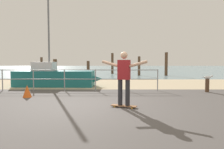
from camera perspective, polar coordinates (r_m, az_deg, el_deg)
ground_plane at (r=5.96m, az=-3.99°, el=-10.47°), size 24.00×10.00×0.04m
beach_strip at (r=13.85m, az=-1.57°, el=-2.44°), size 24.00×6.00×0.04m
sea_surface at (r=41.79m, az=-0.38°, el=1.56°), size 72.00×50.00×0.04m
railing_fence at (r=10.83m, az=-16.18°, el=-0.56°), size 10.59×0.05×1.05m
sailboat at (r=12.61m, az=-14.05°, el=-0.75°), size 4.99×1.57×5.19m
skateboard at (r=6.70m, az=3.36°, el=-8.30°), size 0.82×0.48×0.08m
skateboarder at (r=6.57m, az=3.39°, el=-0.17°), size 1.38×0.62×1.65m
bollard_short at (r=10.87m, az=24.13°, el=-2.73°), size 0.18×0.18×0.63m
seagull at (r=10.84m, az=24.27°, el=-0.68°), size 0.49×0.19×0.18m
groyne_post_0 at (r=25.53m, az=-17.95°, el=2.25°), size 0.27×0.27×1.89m
groyne_post_1 at (r=20.66m, az=-14.62°, el=1.69°), size 0.36×0.36×1.64m
groyne_post_2 at (r=23.81m, az=-6.12°, el=1.82°), size 0.32×0.32×1.47m
groyne_post_3 at (r=24.60m, az=0.31°, el=2.95°), size 0.28×0.28×2.38m
groyne_post_4 at (r=21.64m, az=7.40°, el=2.24°), size 0.26×0.26×1.92m
groyne_post_5 at (r=21.96m, az=14.38°, el=2.70°), size 0.30×0.30×2.32m
traffic_cone at (r=9.14m, az=-21.37°, el=-4.20°), size 0.36×0.36×0.50m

